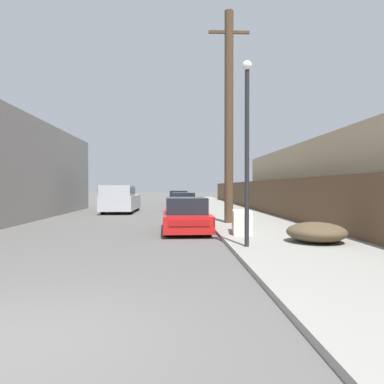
{
  "coord_description": "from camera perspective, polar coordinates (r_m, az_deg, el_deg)",
  "views": [
    {
      "loc": [
        1.73,
        -4.1,
        1.71
      ],
      "look_at": [
        2.41,
        11.42,
        1.49
      ],
      "focal_mm": 35.0,
      "sensor_mm": 36.0,
      "label": 1
    }
  ],
  "objects": [
    {
      "name": "ground_plane",
      "position": [
        4.77,
        -25.26,
        -20.3
      ],
      "size": [
        220.0,
        220.0,
        0.0
      ],
      "primitive_type": "plane",
      "color": "#595654"
    },
    {
      "name": "sidewalk_curb",
      "position": [
        27.88,
        4.84,
        -2.6
      ],
      "size": [
        4.2,
        63.0,
        0.12
      ],
      "primitive_type": "cube",
      "color": "gray",
      "rests_on": "ground"
    },
    {
      "name": "discarded_fridge",
      "position": [
        13.02,
        7.59,
        -4.52
      ],
      "size": [
        0.8,
        1.7,
        0.8
      ],
      "rotation": [
        0.0,
        0.0,
        -0.11
      ],
      "color": "silver",
      "rests_on": "sidewalk_curb"
    },
    {
      "name": "parked_sports_car_red",
      "position": [
        14.28,
        -1.01,
        -3.7
      ],
      "size": [
        1.84,
        4.54,
        1.31
      ],
      "rotation": [
        0.0,
        0.0,
        0.03
      ],
      "color": "red",
      "rests_on": "ground"
    },
    {
      "name": "car_parked_mid",
      "position": [
        26.23,
        -1.23,
        -1.61
      ],
      "size": [
        2.07,
        4.41,
        1.3
      ],
      "rotation": [
        0.0,
        0.0,
        -0.06
      ],
      "color": "black",
      "rests_on": "ground"
    },
    {
      "name": "car_parked_far",
      "position": [
        34.96,
        -1.96,
        -0.97
      ],
      "size": [
        2.1,
        4.64,
        1.35
      ],
      "rotation": [
        0.0,
        0.0,
        -0.06
      ],
      "color": "black",
      "rests_on": "ground"
    },
    {
      "name": "pickup_truck",
      "position": [
        25.03,
        -10.89,
        -1.05
      ],
      "size": [
        2.08,
        5.54,
        1.81
      ],
      "rotation": [
        0.0,
        0.0,
        3.13
      ],
      "color": "silver",
      "rests_on": "ground"
    },
    {
      "name": "utility_pole",
      "position": [
        16.93,
        5.64,
        11.5
      ],
      "size": [
        1.8,
        0.39,
        9.34
      ],
      "color": "#4C3826",
      "rests_on": "sidewalk_curb"
    },
    {
      "name": "street_lamp",
      "position": [
        10.1,
        8.37,
        7.93
      ],
      "size": [
        0.26,
        0.26,
        4.93
      ],
      "color": "#232326",
      "rests_on": "sidewalk_curb"
    },
    {
      "name": "brush_pile",
      "position": [
        11.38,
        18.42,
        -5.82
      ],
      "size": [
        1.67,
        1.84,
        0.57
      ],
      "color": "brown",
      "rests_on": "sidewalk_curb"
    },
    {
      "name": "wooden_fence",
      "position": [
        27.08,
        9.23,
        -0.47
      ],
      "size": [
        0.08,
        44.13,
        1.99
      ],
      "primitive_type": "cube",
      "color": "brown",
      "rests_on": "sidewalk_curb"
    },
    {
      "name": "building_right_house",
      "position": [
        22.55,
        22.32,
        1.49
      ],
      "size": [
        6.0,
        21.51,
        4.01
      ],
      "primitive_type": "cube",
      "color": "tan",
      "rests_on": "ground"
    }
  ]
}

